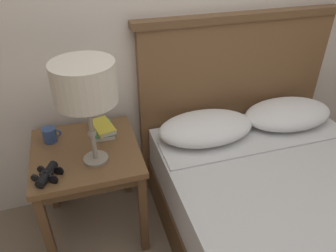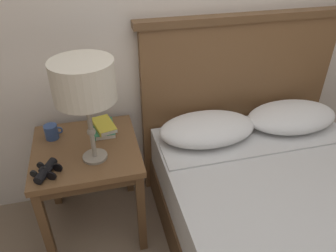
{
  "view_description": "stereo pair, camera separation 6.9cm",
  "coord_description": "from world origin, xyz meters",
  "px_view_note": "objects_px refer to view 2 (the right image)",
  "views": [
    {
      "loc": [
        -0.63,
        -0.77,
        1.7
      ],
      "look_at": [
        -0.19,
        0.69,
        0.71
      ],
      "focal_mm": 35.0,
      "sensor_mm": 36.0,
      "label": 1
    },
    {
      "loc": [
        -0.57,
        -0.79,
        1.7
      ],
      "look_at": [
        -0.19,
        0.69,
        0.71
      ],
      "focal_mm": 35.0,
      "sensor_mm": 36.0,
      "label": 2
    }
  ],
  "objects_px": {
    "book_on_nightstand": "(103,128)",
    "coffee_mug": "(52,132)",
    "bed": "(302,239)",
    "book_stacked_on_top": "(104,125)",
    "binoculars_pair": "(46,171)",
    "nightstand": "(87,159)",
    "table_lamp": "(84,83)"
  },
  "relations": [
    {
      "from": "table_lamp",
      "to": "binoculars_pair",
      "type": "xyz_separation_m",
      "value": [
        -0.24,
        -0.07,
        -0.42
      ]
    },
    {
      "from": "coffee_mug",
      "to": "bed",
      "type": "bearing_deg",
      "value": -32.71
    },
    {
      "from": "binoculars_pair",
      "to": "book_on_nightstand",
      "type": "bearing_deg",
      "value": 46.64
    },
    {
      "from": "coffee_mug",
      "to": "book_on_nightstand",
      "type": "bearing_deg",
      "value": 1.48
    },
    {
      "from": "bed",
      "to": "coffee_mug",
      "type": "height_order",
      "value": "bed"
    },
    {
      "from": "binoculars_pair",
      "to": "bed",
      "type": "bearing_deg",
      "value": -20.42
    },
    {
      "from": "bed",
      "to": "book_on_nightstand",
      "type": "xyz_separation_m",
      "value": [
        -0.91,
        0.78,
        0.33
      ]
    },
    {
      "from": "bed",
      "to": "table_lamp",
      "type": "relative_size",
      "value": 3.77
    },
    {
      "from": "book_on_nightstand",
      "to": "coffee_mug",
      "type": "distance_m",
      "value": 0.29
    },
    {
      "from": "book_on_nightstand",
      "to": "book_stacked_on_top",
      "type": "bearing_deg",
      "value": -62.8
    },
    {
      "from": "binoculars_pair",
      "to": "coffee_mug",
      "type": "xyz_separation_m",
      "value": [
        0.02,
        0.32,
        0.02
      ]
    },
    {
      "from": "binoculars_pair",
      "to": "coffee_mug",
      "type": "distance_m",
      "value": 0.32
    },
    {
      "from": "bed",
      "to": "book_on_nightstand",
      "type": "distance_m",
      "value": 1.24
    },
    {
      "from": "bed",
      "to": "binoculars_pair",
      "type": "bearing_deg",
      "value": 159.58
    },
    {
      "from": "nightstand",
      "to": "binoculars_pair",
      "type": "relative_size",
      "value": 3.78
    },
    {
      "from": "book_stacked_on_top",
      "to": "binoculars_pair",
      "type": "bearing_deg",
      "value": -134.33
    },
    {
      "from": "bed",
      "to": "book_stacked_on_top",
      "type": "distance_m",
      "value": 1.24
    },
    {
      "from": "book_on_nightstand",
      "to": "coffee_mug",
      "type": "relative_size",
      "value": 1.94
    },
    {
      "from": "bed",
      "to": "book_on_nightstand",
      "type": "relative_size",
      "value": 10.29
    },
    {
      "from": "bed",
      "to": "book_stacked_on_top",
      "type": "xyz_separation_m",
      "value": [
        -0.91,
        0.77,
        0.36
      ]
    },
    {
      "from": "book_stacked_on_top",
      "to": "nightstand",
      "type": "bearing_deg",
      "value": -130.09
    },
    {
      "from": "book_stacked_on_top",
      "to": "binoculars_pair",
      "type": "distance_m",
      "value": 0.45
    },
    {
      "from": "nightstand",
      "to": "binoculars_pair",
      "type": "height_order",
      "value": "binoculars_pair"
    },
    {
      "from": "table_lamp",
      "to": "binoculars_pair",
      "type": "relative_size",
      "value": 3.35
    },
    {
      "from": "bed",
      "to": "table_lamp",
      "type": "bearing_deg",
      "value": 151.62
    },
    {
      "from": "nightstand",
      "to": "book_on_nightstand",
      "type": "distance_m",
      "value": 0.21
    },
    {
      "from": "nightstand",
      "to": "bed",
      "type": "height_order",
      "value": "bed"
    },
    {
      "from": "table_lamp",
      "to": "book_stacked_on_top",
      "type": "bearing_deg",
      "value": 74.15
    },
    {
      "from": "bed",
      "to": "coffee_mug",
      "type": "bearing_deg",
      "value": 147.29
    },
    {
      "from": "book_on_nightstand",
      "to": "coffee_mug",
      "type": "bearing_deg",
      "value": -178.52
    },
    {
      "from": "book_stacked_on_top",
      "to": "coffee_mug",
      "type": "height_order",
      "value": "coffee_mug"
    },
    {
      "from": "nightstand",
      "to": "table_lamp",
      "type": "distance_m",
      "value": 0.53
    }
  ]
}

